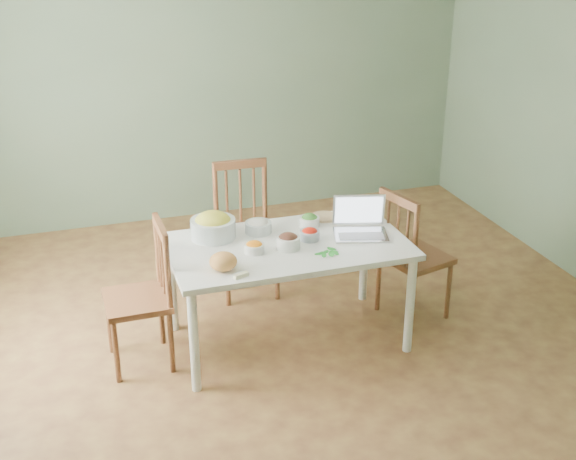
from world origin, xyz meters
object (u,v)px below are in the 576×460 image
object	(u,v)px
chair_right	(415,254)
bread_boule	(223,261)
chair_left	(136,297)
bowl_squash	(213,225)
chair_far	(246,232)
laptop	(361,219)
dining_table	(288,293)

from	to	relation	value
chair_right	bread_boule	size ratio (longest dim) A/B	5.67
chair_left	chair_right	distance (m)	2.03
chair_right	bowl_squash	world-z (taller)	chair_right
chair_far	bowl_squash	world-z (taller)	chair_far
bread_boule	laptop	bearing A→B (deg)	11.63
chair_left	chair_right	size ratio (longest dim) A/B	0.99
dining_table	chair_right	bearing A→B (deg)	3.62
bowl_squash	laptop	world-z (taller)	laptop
dining_table	bread_boule	xyz separation A→B (m)	(-0.50, -0.24, 0.43)
bread_boule	laptop	size ratio (longest dim) A/B	0.48
laptop	dining_table	bearing A→B (deg)	-167.92
chair_far	chair_left	world-z (taller)	chair_far
chair_right	laptop	world-z (taller)	laptop
chair_right	bread_boule	world-z (taller)	chair_right
chair_right	bread_boule	bearing A→B (deg)	86.82
chair_far	bowl_squash	xyz separation A→B (m)	(-0.37, -0.53, 0.32)
chair_right	bread_boule	xyz separation A→B (m)	(-1.50, -0.31, 0.31)
bowl_squash	laptop	bearing A→B (deg)	-16.85
bread_boule	chair_left	bearing A→B (deg)	151.35
chair_left	bowl_squash	size ratio (longest dim) A/B	3.22
chair_right	laptop	bearing A→B (deg)	86.66
bread_boule	chair_right	bearing A→B (deg)	11.56
dining_table	chair_left	bearing A→B (deg)	177.69
laptop	bowl_squash	bearing A→B (deg)	179.12
chair_far	chair_right	world-z (taller)	chair_far
chair_far	chair_left	xyz separation A→B (m)	(-0.95, -0.75, -0.02)
chair_right	bowl_squash	bearing A→B (deg)	67.63
chair_far	bowl_squash	bearing A→B (deg)	-122.40
bread_boule	bowl_squash	world-z (taller)	bowl_squash
chair_far	chair_left	distance (m)	1.21
chair_left	chair_right	bearing A→B (deg)	89.90
bread_boule	laptop	distance (m)	1.04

